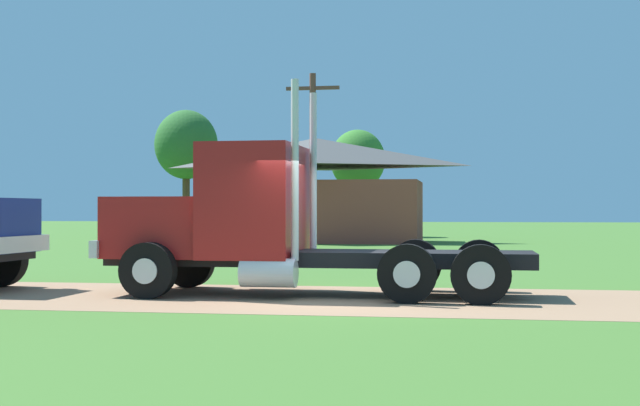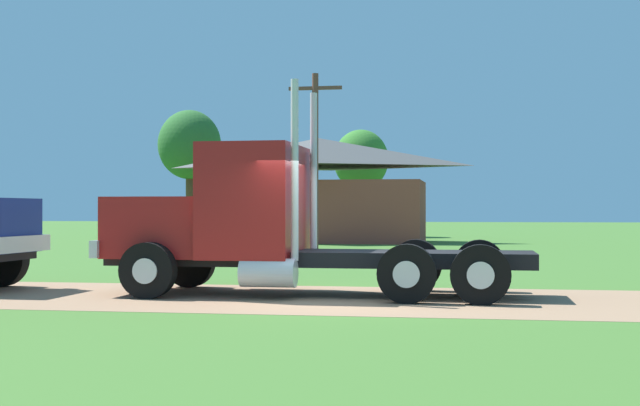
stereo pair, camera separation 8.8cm
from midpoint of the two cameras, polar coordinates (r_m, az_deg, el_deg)
ground_plane at (r=15.97m, az=0.53°, el=-6.26°), size 200.00×200.00×0.00m
dirt_track at (r=15.97m, az=0.53°, el=-6.25°), size 120.00×5.08×0.01m
truck_foreground_white at (r=16.85m, az=-4.47°, el=-1.46°), size 8.14×2.82×3.97m
shed_building at (r=43.87m, az=-0.36°, el=0.77°), size 10.99×5.77×5.21m
utility_pole_far at (r=35.77m, az=-0.55°, el=3.12°), size 2.20×0.26×7.19m
tree_left at (r=52.82m, az=-8.75°, el=3.73°), size 3.75×3.75×7.56m
tree_mid at (r=52.82m, az=2.42°, el=2.77°), size 3.31×3.31×6.45m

